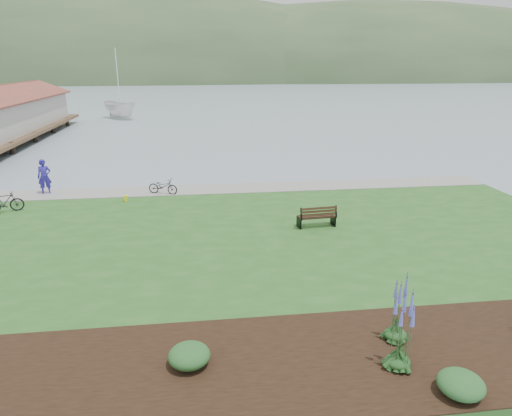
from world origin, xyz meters
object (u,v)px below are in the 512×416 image
at_px(person, 44,174).
at_px(bicycle_a, 163,186).
at_px(sailboat, 121,119).
at_px(park_bench, 317,216).

bearing_deg(person, bicycle_a, -22.29).
bearing_deg(sailboat, person, -127.60).
relative_size(person, sailboat, 0.08).
distance_m(park_bench, person, 15.84).
bearing_deg(bicycle_a, sailboat, 32.13).
xyz_separation_m(park_bench, person, (-14.02, 7.33, 0.65)).
distance_m(bicycle_a, sailboat, 41.36).
xyz_separation_m(park_bench, sailboat, (-15.74, 46.94, -0.93)).
bearing_deg(sailboat, park_bench, -111.54).
bearing_deg(person, sailboat, 77.75).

